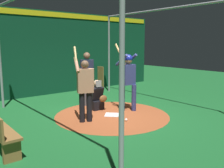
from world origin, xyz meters
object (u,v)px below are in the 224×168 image
bat_rack (100,78)px  umpire (87,76)px  baseball_0 (126,120)px  batter (128,77)px  visitor (85,87)px  home_plate (112,115)px  catcher (97,98)px

bat_rack → umpire: bearing=-43.9°
umpire → baseball_0: size_ratio=24.80×
batter → visitor: bearing=-86.6°
home_plate → baseball_0: bearing=-5.3°
visitor → bat_rack: bearing=160.5°
umpire → bat_rack: umpire is taller
batter → baseball_0: batter is taller
umpire → bat_rack: 3.42m
batter → bat_rack: bearing=155.8°
visitor → baseball_0: bearing=73.6°
batter → baseball_0: size_ratio=28.78×
baseball_0 → catcher: bearing=176.6°
batter → baseball_0: (0.79, -0.78, -1.05)m
catcher → bat_rack: 3.92m
catcher → baseball_0: bearing=-3.4°
umpire → home_plate: bearing=-3.8°
visitor → baseball_0: visitor is taller
batter → catcher: 1.23m
catcher → bat_rack: bat_rack is taller
baseball_0 → batter: bearing=135.0°
home_plate → umpire: 1.80m
catcher → umpire: 0.93m
home_plate → baseball_0: (0.70, -0.07, 0.03)m
batter → bat_rack: batter is taller
umpire → batter: bearing=24.0°
bat_rack → baseball_0: size_ratio=14.20×
home_plate → catcher: (-0.82, 0.03, 0.37)m
home_plate → catcher: catcher is taller
home_plate → umpire: bearing=176.2°
visitor → bat_rack: 5.21m
umpire → visitor: 1.83m
batter → catcher: batter is taller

